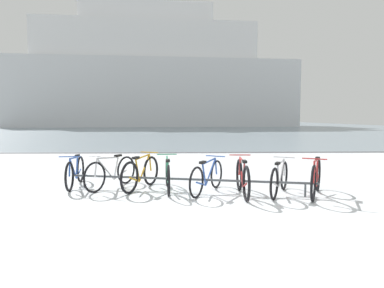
% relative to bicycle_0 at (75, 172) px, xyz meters
% --- Properties ---
extents(ground, '(80.00, 132.00, 0.08)m').
position_rel_bicycle_0_xyz_m(ground, '(3.20, 51.16, -0.39)').
color(ground, silver).
extents(bike_rack, '(5.32, 1.16, 0.31)m').
position_rel_bicycle_0_xyz_m(bike_rack, '(2.64, -0.64, -0.08)').
color(bike_rack, '#4C5156').
rests_on(bike_rack, ground).
extents(bicycle_0, '(0.46, 1.71, 0.77)m').
position_rel_bicycle_0_xyz_m(bicycle_0, '(0.00, 0.00, 0.00)').
color(bicycle_0, black).
rests_on(bicycle_0, ground).
extents(bicycle_1, '(0.86, 1.59, 0.79)m').
position_rel_bicycle_0_xyz_m(bicycle_1, '(0.88, -0.18, 0.01)').
color(bicycle_1, black).
rests_on(bicycle_1, ground).
extents(bicycle_2, '(0.71, 1.55, 0.81)m').
position_rel_bicycle_0_xyz_m(bicycle_2, '(1.58, -0.33, 0.02)').
color(bicycle_2, black).
rests_on(bicycle_2, ground).
extents(bicycle_3, '(0.46, 1.71, 0.77)m').
position_rel_bicycle_0_xyz_m(bicycle_3, '(2.19, -0.50, 0.00)').
color(bicycle_3, black).
rests_on(bicycle_3, ground).
extents(bicycle_4, '(0.84, 1.53, 0.76)m').
position_rel_bicycle_0_xyz_m(bicycle_4, '(3.05, -0.71, -0.00)').
color(bicycle_4, black).
rests_on(bicycle_4, ground).
extents(bicycle_5, '(0.46, 1.66, 0.81)m').
position_rel_bicycle_0_xyz_m(bicycle_5, '(3.76, -0.98, 0.02)').
color(bicycle_5, black).
rests_on(bicycle_5, ground).
extents(bicycle_6, '(0.82, 1.47, 0.76)m').
position_rel_bicycle_0_xyz_m(bicycle_6, '(4.56, -0.92, -0.01)').
color(bicycle_6, black).
rests_on(bicycle_6, ground).
extents(bicycle_7, '(0.83, 1.52, 0.83)m').
position_rel_bicycle_0_xyz_m(bicycle_7, '(5.27, -1.08, 0.03)').
color(bicycle_7, black).
rests_on(bicycle_7, ground).
extents(ferry_ship, '(50.49, 16.77, 26.21)m').
position_rel_bicycle_0_xyz_m(ferry_ship, '(-2.92, 52.24, 8.45)').
color(ferry_ship, silver).
rests_on(ferry_ship, ground).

